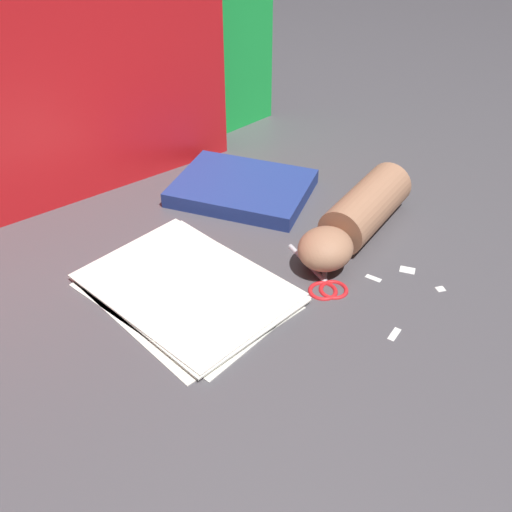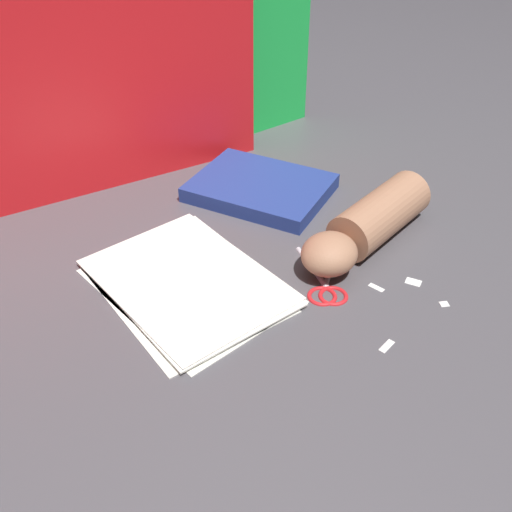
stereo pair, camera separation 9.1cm
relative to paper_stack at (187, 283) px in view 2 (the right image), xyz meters
The scene contains 11 objects.
ground_plane 0.13m from the paper_stack, 36.54° to the right, with size 6.00×6.00×0.00m, color #4C494F.
backdrop_panel_left 0.45m from the paper_stack, 98.28° to the left, with size 0.89×0.16×0.48m.
backdrop_panel_center 0.52m from the paper_stack, 53.04° to the left, with size 0.62×0.04×0.43m.
paper_stack is the anchor object (origin of this frame).
book_closed 0.31m from the paper_stack, 27.93° to the left, with size 0.28×0.31×0.03m.
scissors 0.22m from the paper_stack, 39.09° to the right, with size 0.15×0.16×0.01m.
hand_forearm 0.32m from the paper_stack, 18.70° to the right, with size 0.32×0.13×0.08m.
paper_scrap_near 0.32m from the paper_stack, 64.10° to the right, with size 0.03×0.01×0.00m.
paper_scrap_mid 0.40m from the paper_stack, 45.90° to the right, with size 0.02×0.02×0.00m.
paper_scrap_far 0.36m from the paper_stack, 38.06° to the right, with size 0.03×0.03×0.00m.
paper_scrap_side 0.30m from the paper_stack, 40.43° to the right, with size 0.01×0.03×0.00m.
Camera 2 is at (-0.49, -0.56, 0.60)m, focal length 42.00 mm.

